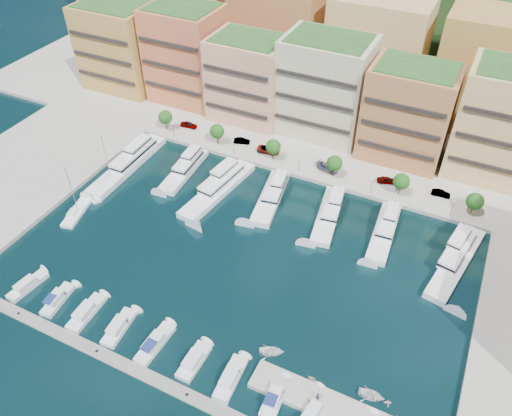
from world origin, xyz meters
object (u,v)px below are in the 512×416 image
(cruiser_2, at_px, (86,313))
(car_3, at_px, (327,167))
(tree_0, at_px, (165,117))
(yacht_4, at_px, (329,213))
(tree_4, at_px, (401,181))
(tender_3, at_px, (388,402))
(car_0, at_px, (189,125))
(tender_1, at_px, (312,379))
(tender_2, at_px, (371,396))
(car_5, at_px, (441,193))
(tree_2, at_px, (273,147))
(yacht_2, at_px, (220,186))
(sailboat_1, at_px, (77,213))
(tree_1, at_px, (217,131))
(lamppost_0, at_px, (174,128))
(tender_0, at_px, (271,352))
(cruiser_0, at_px, (27,286))
(cruiser_5, at_px, (194,362))
(sailboat_2, at_px, (110,180))
(yacht_1, at_px, (186,168))
(yacht_0, at_px, (130,161))
(cruiser_7, at_px, (274,398))
(car_2, at_px, (269,150))
(lamppost_4, at_px, (453,206))
(cruiser_6, at_px, (230,378))
(cruiser_4, at_px, (155,344))
(lamppost_3, at_px, (372,183))
(yacht_5, at_px, (385,229))
(car_1, at_px, (242,141))
(person_0, at_px, (318,396))
(cruiser_8, at_px, (311,415))
(cruiser_1, at_px, (58,300))
(lamppost_1, at_px, (233,144))
(yacht_3, at_px, (272,195))
(tree_5, at_px, (475,201))
(tree_3, at_px, (334,163))
(cruiser_3, at_px, (119,328))
(lamppost_2, at_px, (299,163))

(cruiser_2, distance_m, car_3, 64.53)
(tree_0, bearing_deg, yacht_4, -14.34)
(tree_4, relative_size, yacht_4, 0.29)
(tender_3, distance_m, car_3, 59.88)
(car_0, bearing_deg, tender_1, -140.39)
(tender_2, height_order, car_5, car_5)
(tree_2, relative_size, car_3, 1.01)
(yacht_2, xyz_separation_m, sailboat_1, (-24.69, -21.68, -0.90))
(tree_1, distance_m, lamppost_0, 12.25)
(tree_2, xyz_separation_m, tender_0, (22.86, -50.63, -4.30))
(cruiser_0, bearing_deg, tender_0, 8.83)
(cruiser_5, distance_m, tender_1, 19.76)
(sailboat_1, bearing_deg, sailboat_2, 94.24)
(lamppost_0, xyz_separation_m, yacht_1, (10.22, -10.73, -2.73))
(tree_0, distance_m, yacht_0, 17.26)
(cruiser_5, relative_size, cruiser_7, 1.01)
(cruiser_5, height_order, car_2, car_2)
(tree_1, relative_size, lamppost_4, 1.35)
(lamppost_4, height_order, cruiser_6, lamppost_4)
(yacht_2, distance_m, tender_3, 60.75)
(lamppost_0, relative_size, cruiser_4, 0.47)
(tree_0, xyz_separation_m, tender_0, (54.86, -50.63, -4.30))
(tree_2, height_order, sailboat_1, sailboat_1)
(car_3, bearing_deg, cruiser_2, 173.63)
(lamppost_3, relative_size, tender_2, 1.00)
(lamppost_3, distance_m, yacht_2, 35.35)
(yacht_5, distance_m, cruiser_6, 47.01)
(tree_2, relative_size, sailboat_1, 0.43)
(cruiser_5, distance_m, car_0, 72.97)
(lamppost_4, xyz_separation_m, yacht_1, (-61.78, -10.73, -2.73))
(sailboat_1, distance_m, car_1, 45.42)
(tender_0, relative_size, car_2, 0.73)
(tree_2, xyz_separation_m, person_0, (32.95, -55.53, -2.83))
(car_3, bearing_deg, cruiser_5, -165.66)
(lamppost_0, bearing_deg, cruiser_8, -42.49)
(yacht_1, relative_size, cruiser_1, 2.32)
(tree_0, height_order, lamppost_1, tree_0)
(yacht_4, relative_size, cruiser_5, 2.61)
(yacht_3, relative_size, car_2, 3.31)
(cruiser_8, relative_size, tender_3, 6.82)
(cruiser_1, bearing_deg, sailboat_1, 123.39)
(cruiser_5, height_order, cruiser_8, same)
(lamppost_1, xyz_separation_m, cruiser_8, (42.91, -55.80, -3.28))
(tree_5, bearing_deg, cruiser_6, -116.57)
(sailboat_1, bearing_deg, cruiser_2, -45.34)
(lamppost_0, bearing_deg, lamppost_3, 0.00)
(sailboat_1, xyz_separation_m, tender_0, (54.15, -13.22, 0.14))
(tree_3, height_order, cruiser_3, tree_3)
(cruiser_0, bearing_deg, yacht_3, 55.38)
(lamppost_2, relative_size, yacht_4, 0.22)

